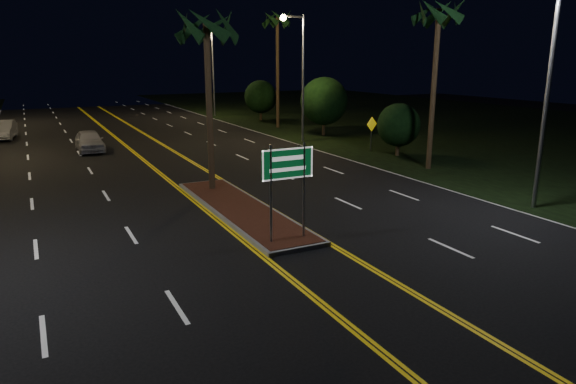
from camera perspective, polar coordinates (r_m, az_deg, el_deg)
ground at (r=14.89m, az=4.90°, el=-9.00°), size 120.00×120.00×0.00m
grass_right at (r=52.55m, az=18.66°, el=7.27°), size 40.00×110.00×0.01m
median_island at (r=20.78m, az=-5.29°, el=-1.90°), size 2.25×10.25×0.17m
highway_sign at (r=16.48m, az=-0.04°, el=2.16°), size 1.80×0.08×3.20m
streetlight_right_near at (r=22.46m, az=26.57°, el=12.33°), size 1.91×0.44×9.00m
streetlight_right_mid at (r=38.04m, az=1.17°, el=14.08°), size 1.91×0.44×9.00m
streetlight_right_far at (r=56.47m, az=-8.72°, el=14.06°), size 1.91×0.44×9.00m
palm_median at (r=23.27m, az=-9.08°, el=17.65°), size 2.40×2.40×8.30m
palm_right_near at (r=29.35m, az=16.42°, el=18.41°), size 2.40×2.40×9.30m
palm_right_far at (r=46.27m, az=-1.20°, el=18.48°), size 2.40×2.40×10.30m
shrub_near at (r=33.18m, az=12.19°, el=7.28°), size 2.70×2.70×3.30m
shrub_mid at (r=41.57m, az=4.02°, el=10.05°), size 3.78×3.78×4.62m
shrub_far at (r=52.15m, az=-3.07°, el=10.53°), size 3.24×3.24×3.96m
car_near at (r=36.63m, az=-21.22°, el=5.51°), size 2.15×4.96×1.65m
car_far at (r=45.18m, az=-29.12°, el=6.20°), size 2.72×5.18×1.65m
warning_sign at (r=34.62m, az=9.27°, el=6.90°), size 0.93×0.26×2.28m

